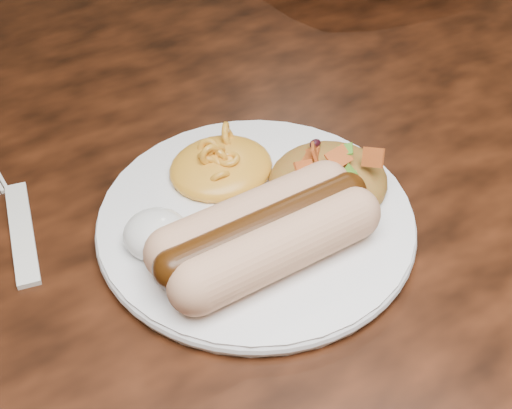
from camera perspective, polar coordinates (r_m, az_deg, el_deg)
table at (r=0.64m, az=-10.78°, el=-1.70°), size 1.60×0.90×0.75m
plate at (r=0.49m, az=0.00°, el=-1.32°), size 0.24×0.24×0.01m
hotdog at (r=0.45m, az=0.74°, el=-2.20°), size 0.13×0.07×0.04m
mac_and_cheese at (r=0.51m, az=-2.85°, el=3.87°), size 0.09×0.08×0.03m
sour_cream at (r=0.46m, az=-8.06°, el=-1.92°), size 0.06×0.06×0.03m
taco_salad at (r=0.50m, az=5.86°, el=2.58°), size 0.09×0.08×0.04m
fork at (r=0.51m, az=-18.22°, el=-2.12°), size 0.05×0.13×0.00m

